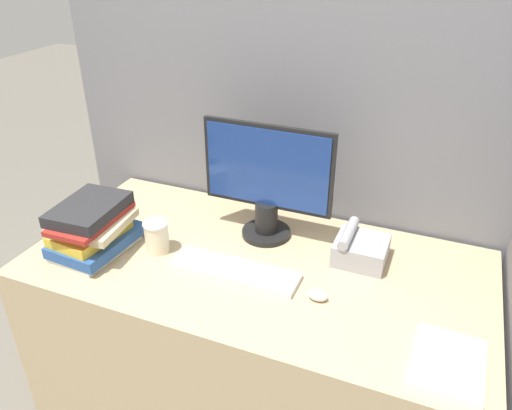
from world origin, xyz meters
TOP-DOWN VIEW (x-y plane):
  - cubicle_panel_rear at (0.00, 0.82)m, footprint 1.97×0.04m
  - desk at (0.00, 0.39)m, footprint 1.57×0.79m
  - monitor at (-0.03, 0.57)m, footprint 0.48×0.18m
  - keyboard at (-0.04, 0.31)m, footprint 0.44×0.12m
  - mouse at (0.25, 0.28)m, footprint 0.06×0.04m
  - coffee_cup at (-0.35, 0.32)m, footprint 0.09×0.09m
  - book_stack at (-0.56, 0.25)m, footprint 0.26×0.31m
  - desk_telephone at (0.33, 0.54)m, footprint 0.17×0.18m
  - paper_pile at (0.64, 0.15)m, footprint 0.19×0.24m

SIDE VIEW (x-z plane):
  - desk at x=0.00m, z-range 0.00..0.72m
  - paper_pile at x=0.64m, z-range 0.72..0.74m
  - keyboard at x=-0.04m, z-range 0.72..0.74m
  - mouse at x=0.25m, z-range 0.72..0.76m
  - desk_telephone at x=0.33m, z-range 0.71..0.83m
  - coffee_cup at x=-0.35m, z-range 0.72..0.84m
  - book_stack at x=-0.56m, z-range 0.72..0.90m
  - cubicle_panel_rear at x=0.00m, z-range 0.00..1.67m
  - monitor at x=-0.03m, z-range 0.72..1.15m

